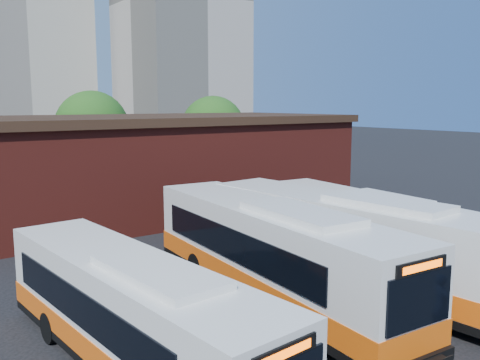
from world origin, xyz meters
TOP-DOWN VIEW (x-y plane):
  - ground at (0.00, 0.00)m, footprint 220.00×220.00m
  - bus_west at (-8.68, 1.10)m, footprint 3.51×12.09m
  - bus_midwest at (-2.50, 2.76)m, footprint 3.71×13.78m
  - bus_mideast at (0.90, 2.15)m, footprint 4.14×13.88m
  - bus_east at (4.29, 4.35)m, footprint 3.19×11.84m
  - depot_building at (0.00, 20.00)m, footprint 28.60×12.60m
  - tree_mid at (2.00, 34.00)m, footprint 6.56×6.56m
  - tree_east at (13.00, 31.00)m, footprint 6.24×6.24m
  - tower_right at (30.00, 68.00)m, footprint 18.00×18.00m

SIDE VIEW (x-z plane):
  - ground at x=0.00m, z-range 0.00..0.00m
  - bus_east at x=4.29m, z-range -0.15..3.04m
  - bus_west at x=-8.68m, z-range -0.15..3.10m
  - bus_midwest at x=-2.50m, z-range -0.17..3.54m
  - bus_mideast at x=0.90m, z-range -0.17..3.56m
  - depot_building at x=0.00m, z-range 0.06..6.46m
  - tree_east at x=13.00m, z-range 0.85..8.81m
  - tree_mid at x=2.00m, z-range 0.90..9.26m
  - tower_right at x=30.00m, z-range -0.26..48.94m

